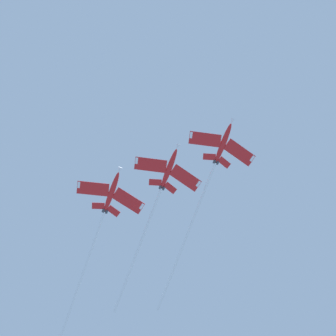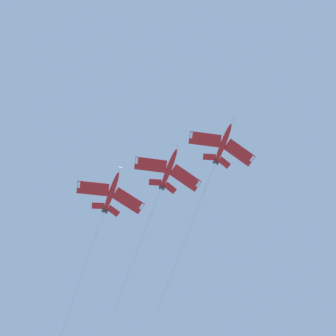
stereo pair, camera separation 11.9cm
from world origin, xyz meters
The scene contains 3 objects.
jet_lead centered at (-6.93, -7.73, 159.98)m, with size 58.78×20.15×11.78m.
jet_second centered at (3.11, 3.39, 158.23)m, with size 50.82×20.15×11.85m.
jet_third centered at (15.64, 15.19, 156.71)m, with size 57.60×20.12×11.78m.
Camera 1 is at (-48.99, 24.51, 1.97)m, focal length 62.46 mm.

